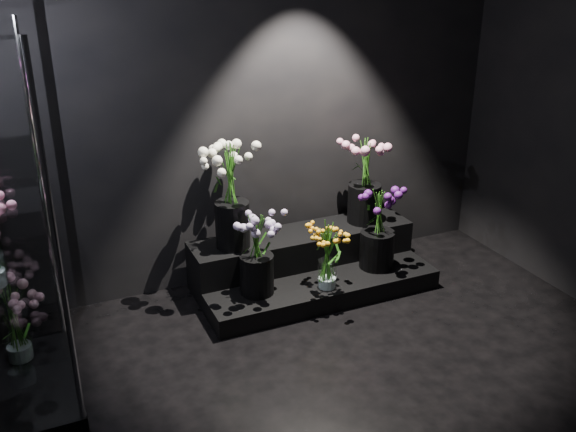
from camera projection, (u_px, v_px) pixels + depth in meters
wall_back at (247, 95)px, 4.50m from camera, size 4.00×0.00×4.00m
display_riser at (308, 264)px, 4.81m from camera, size 1.72×0.76×0.38m
bouquet_orange_bells at (328, 253)px, 4.42m from camera, size 0.33×0.33×0.52m
bouquet_lilac at (256, 247)px, 4.32m from camera, size 0.48×0.48×0.60m
bouquet_purple at (378, 227)px, 4.69m from camera, size 0.36×0.36×0.62m
bouquet_cream_roses at (231, 186)px, 4.41m from camera, size 0.45×0.45×0.77m
bouquet_pink_roses at (365, 176)px, 4.86m from camera, size 0.45×0.45×0.66m
bouquet_case_base_pink at (14, 320)px, 3.72m from camera, size 0.38×0.38×0.51m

